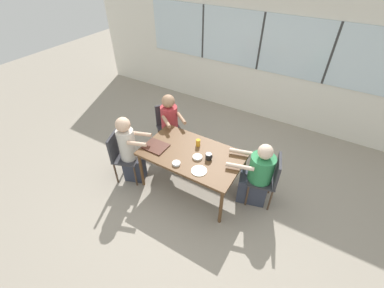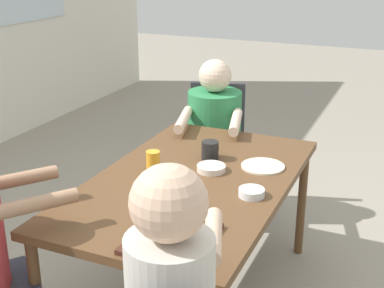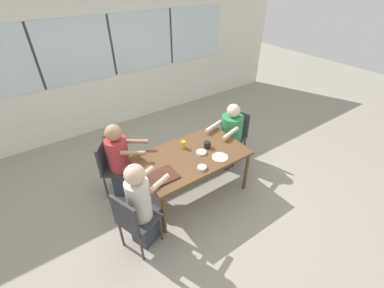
% 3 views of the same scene
% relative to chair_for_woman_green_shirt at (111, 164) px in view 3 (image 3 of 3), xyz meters
% --- Properties ---
extents(ground_plane, '(16.00, 16.00, 0.00)m').
position_rel_chair_for_woman_green_shirt_xyz_m(ground_plane, '(0.95, -0.69, -0.53)').
color(ground_plane, gray).
extents(wall_back_with_windows, '(8.40, 0.08, 2.80)m').
position_rel_chair_for_woman_green_shirt_xyz_m(wall_back_with_windows, '(0.95, 1.99, 0.89)').
color(wall_back_with_windows, white).
rests_on(wall_back_with_windows, ground_plane).
extents(dining_table, '(1.52, 0.90, 0.71)m').
position_rel_chair_for_woman_green_shirt_xyz_m(dining_table, '(0.95, -0.69, 0.12)').
color(dining_table, brown).
rests_on(dining_table, ground_plane).
extents(chair_for_woman_green_shirt, '(0.56, 0.56, 0.88)m').
position_rel_chair_for_woman_green_shirt_xyz_m(chair_for_woman_green_shirt, '(0.00, 0.00, 0.00)').
color(chair_for_woman_green_shirt, '#333338').
rests_on(chair_for_woman_green_shirt, ground_plane).
extents(chair_for_man_blue_shirt, '(0.51, 0.51, 0.88)m').
position_rel_chair_for_woman_green_shirt_xyz_m(chair_for_man_blue_shirt, '(-0.15, -1.09, 0.00)').
color(chair_for_man_blue_shirt, '#333338').
rests_on(chair_for_man_blue_shirt, ground_plane).
extents(chair_for_man_teal_shirt, '(0.49, 0.49, 0.88)m').
position_rel_chair_for_woman_green_shirt_xyz_m(chair_for_man_teal_shirt, '(2.08, -0.37, 0.00)').
color(chair_for_man_teal_shirt, '#333338').
rests_on(chair_for_man_teal_shirt, ground_plane).
extents(person_woman_green_shirt, '(0.62, 0.56, 1.18)m').
position_rel_chair_for_woman_green_shirt_xyz_m(person_woman_green_shirt, '(0.13, -0.10, 0.01)').
color(person_woman_green_shirt, '#333847').
rests_on(person_woman_green_shirt, ground_plane).
extents(person_man_blue_shirt, '(0.55, 0.42, 1.22)m').
position_rel_chair_for_woman_green_shirt_xyz_m(person_man_blue_shirt, '(-0.00, -1.04, 0.05)').
color(person_man_blue_shirt, '#333847').
rests_on(person_man_blue_shirt, ground_plane).
extents(person_man_teal_shirt, '(0.71, 0.51, 1.09)m').
position_rel_chair_for_woman_green_shirt_xyz_m(person_man_teal_shirt, '(1.91, -0.42, -0.05)').
color(person_man_teal_shirt, '#333847').
rests_on(person_man_teal_shirt, ground_plane).
extents(food_tray_dark, '(0.35, 0.29, 0.02)m').
position_rel_chair_for_woman_green_shirt_xyz_m(food_tray_dark, '(0.39, -0.85, 0.19)').
color(food_tray_dark, '#472319').
rests_on(food_tray_dark, dining_table).
extents(coffee_mug, '(0.10, 0.09, 0.10)m').
position_rel_chair_for_woman_green_shirt_xyz_m(coffee_mug, '(1.22, -0.67, 0.23)').
color(coffee_mug, black).
rests_on(coffee_mug, dining_table).
extents(juice_glass, '(0.07, 0.07, 0.11)m').
position_rel_chair_for_woman_green_shirt_xyz_m(juice_glass, '(0.94, -0.48, 0.24)').
color(juice_glass, gold).
rests_on(juice_glass, dining_table).
extents(bowl_white_shallow, '(0.12, 0.12, 0.04)m').
position_rel_chair_for_woman_green_shirt_xyz_m(bowl_white_shallow, '(0.88, -1.01, 0.20)').
color(bowl_white_shallow, silver).
rests_on(bowl_white_shallow, dining_table).
extents(bowl_cereal, '(0.14, 0.14, 0.03)m').
position_rel_chair_for_woman_green_shirt_xyz_m(bowl_cereal, '(1.07, -0.74, 0.20)').
color(bowl_cereal, silver).
rests_on(bowl_cereal, dining_table).
extents(plate_tortillas, '(0.22, 0.22, 0.01)m').
position_rel_chair_for_woman_green_shirt_xyz_m(plate_tortillas, '(1.23, -0.96, 0.19)').
color(plate_tortillas, beige).
rests_on(plate_tortillas, dining_table).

